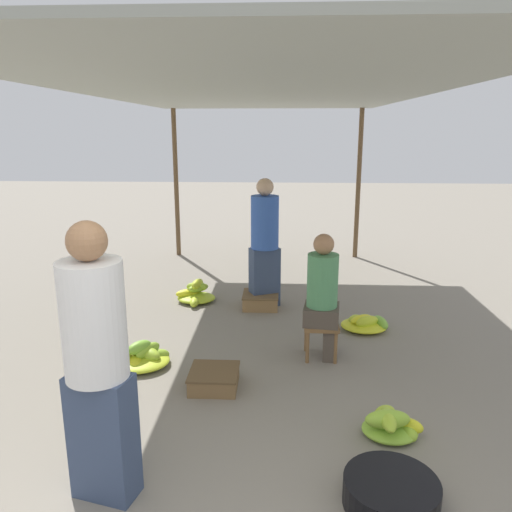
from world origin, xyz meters
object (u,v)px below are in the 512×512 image
object	(u,v)px
banana_pile_left_1	(196,294)
banana_pile_right_1	(365,323)
vendor_foreground	(97,361)
vendor_seated	(324,296)
crate_near	(214,379)
crate_mid	(261,300)
banana_pile_left_0	(140,358)
basin_black	(391,493)
banana_pile_right_0	(392,425)
shopper_walking_mid	(265,241)
stool	(321,329)

from	to	relation	value
banana_pile_left_1	banana_pile_right_1	size ratio (longest dim) A/B	1.21
vendor_foreground	vendor_seated	size ratio (longest dim) A/B	1.38
crate_near	crate_mid	bearing A→B (deg)	81.17
crate_near	vendor_seated	bearing A→B (deg)	33.53
banana_pile_left_0	crate_near	size ratio (longest dim) A/B	1.39
vendor_foreground	banana_pile_left_1	bearing A→B (deg)	90.88
banana_pile_left_0	basin_black	bearing A→B (deg)	-40.79
banana_pile_left_0	banana_pile_right_1	size ratio (longest dim) A/B	1.09
banana_pile_right_0	shopper_walking_mid	xyz separation A→B (m)	(-1.04, 2.83, 0.75)
stool	banana_pile_left_1	world-z (taller)	stool
vendor_seated	banana_pile_right_0	world-z (taller)	vendor_seated
banana_pile_right_0	crate_near	bearing A→B (deg)	154.61
vendor_seated	shopper_walking_mid	world-z (taller)	shopper_walking_mid
vendor_seated	banana_pile_left_1	world-z (taller)	vendor_seated
banana_pile_right_1	crate_mid	distance (m)	1.40
vendor_seated	shopper_walking_mid	size ratio (longest dim) A/B	0.77
vendor_foreground	basin_black	xyz separation A→B (m)	(1.75, -0.02, -0.82)
vendor_seated	banana_pile_right_1	distance (m)	1.10
vendor_seated	shopper_walking_mid	distance (m)	1.63
vendor_seated	banana_pile_left_0	xyz separation A→B (m)	(-1.77, -0.28, -0.57)
vendor_seated	shopper_walking_mid	xyz separation A→B (m)	(-0.63, 1.49, 0.20)
banana_pile_left_0	banana_pile_left_1	world-z (taller)	banana_pile_left_1
banana_pile_right_1	vendor_seated	bearing A→B (deg)	-126.28
vendor_foreground	stool	bearing A→B (deg)	53.81
crate_mid	basin_black	bearing A→B (deg)	-74.85
stool	banana_pile_right_0	xyz separation A→B (m)	(0.43, -1.33, -0.19)
banana_pile_left_0	banana_pile_right_1	bearing A→B (deg)	23.95
vendor_foreground	stool	world-z (taller)	vendor_foreground
banana_pile_right_0	vendor_seated	bearing A→B (deg)	107.20
basin_black	banana_pile_left_0	world-z (taller)	banana_pile_left_0
basin_black	banana_pile_left_1	distance (m)	4.06
banana_pile_right_0	shopper_walking_mid	size ratio (longest dim) A/B	0.28
banana_pile_left_1	banana_pile_right_1	world-z (taller)	banana_pile_left_1
vendor_seated	banana_pile_right_1	xyz separation A→B (m)	(0.55, 0.75, -0.58)
basin_black	banana_pile_right_0	distance (m)	0.72
shopper_walking_mid	banana_pile_right_1	bearing A→B (deg)	-32.21
basin_black	banana_pile_left_1	xyz separation A→B (m)	(-1.81, 3.64, 0.02)
banana_pile_right_0	shopper_walking_mid	bearing A→B (deg)	110.23
vendor_seated	crate_near	size ratio (longest dim) A/B	2.94
banana_pile_left_0	shopper_walking_mid	bearing A→B (deg)	57.24
vendor_seated	basin_black	bearing A→B (deg)	-82.68
vendor_foreground	crate_near	distance (m)	1.66
basin_black	banana_pile_left_1	size ratio (longest dim) A/B	0.88
vendor_seated	crate_near	world-z (taller)	vendor_seated
vendor_foreground	crate_near	bearing A→B (deg)	70.05
banana_pile_left_0	shopper_walking_mid	distance (m)	2.25
crate_near	banana_pile_right_0	bearing A→B (deg)	-25.39
crate_near	banana_pile_left_1	bearing A→B (deg)	103.58
banana_pile_left_0	crate_mid	xyz separation A→B (m)	(1.09, 1.71, 0.01)
stool	banana_pile_right_0	world-z (taller)	stool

